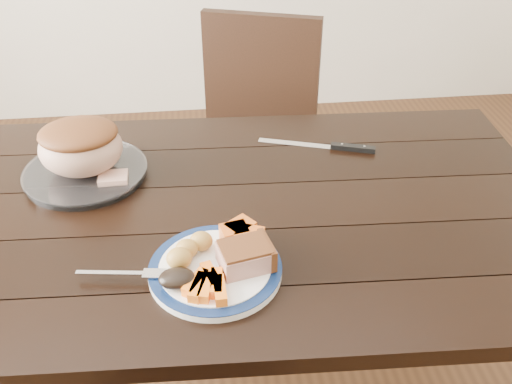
{
  "coord_description": "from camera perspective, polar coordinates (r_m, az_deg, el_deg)",
  "views": [
    {
      "loc": [
        -0.04,
        -1.07,
        1.55
      ],
      "look_at": [
        0.08,
        -0.02,
        0.8
      ],
      "focal_mm": 40.0,
      "sensor_mm": 36.0,
      "label": 1
    }
  ],
  "objects": [
    {
      "name": "serving_platter",
      "position": [
        1.5,
        -16.63,
        1.76
      ],
      "size": [
        0.3,
        0.3,
        0.02
      ],
      "primitive_type": "cylinder",
      "color": "white",
      "rests_on": "dining_table"
    },
    {
      "name": "pumpkin_wedges",
      "position": [
        1.19,
        -1.48,
        -4.26
      ],
      "size": [
        0.1,
        0.09,
        0.04
      ],
      "color": "orange",
      "rests_on": "dinner_plate"
    },
    {
      "name": "pork_slice",
      "position": [
        1.13,
        -1.11,
        -6.48
      ],
      "size": [
        0.12,
        0.1,
        0.04
      ],
      "primitive_type": "cube",
      "rotation": [
        0.0,
        0.0,
        0.23
      ],
      "color": "tan",
      "rests_on": "dinner_plate"
    },
    {
      "name": "dining_table",
      "position": [
        1.39,
        -3.37,
        -4.55
      ],
      "size": [
        1.64,
        0.97,
        0.75
      ],
      "rotation": [
        0.0,
        0.0,
        -0.04
      ],
      "color": "black",
      "rests_on": "ground"
    },
    {
      "name": "plate_rim",
      "position": [
        1.15,
        -4.1,
        -7.5
      ],
      "size": [
        0.27,
        0.27,
        0.02
      ],
      "primitive_type": "torus",
      "color": "#0D1E44",
      "rests_on": "dinner_plate"
    },
    {
      "name": "carrot_batons",
      "position": [
        1.1,
        -4.84,
        -9.19
      ],
      "size": [
        0.08,
        0.11,
        0.02
      ],
      "color": "orange",
      "rests_on": "dinner_plate"
    },
    {
      "name": "fork",
      "position": [
        1.16,
        -12.69,
        -7.99
      ],
      "size": [
        0.18,
        0.04,
        0.0
      ],
      "rotation": [
        0.0,
        0.0,
        -0.13
      ],
      "color": "silver",
      "rests_on": "dinner_plate"
    },
    {
      "name": "roasted_potatoes",
      "position": [
        1.16,
        -6.77,
        -5.78
      ],
      "size": [
        0.09,
        0.09,
        0.04
      ],
      "color": "gold",
      "rests_on": "dinner_plate"
    },
    {
      "name": "dark_mushroom",
      "position": [
        1.11,
        -7.92,
        -8.54
      ],
      "size": [
        0.07,
        0.05,
        0.03
      ],
      "primitive_type": "ellipsoid",
      "color": "black",
      "rests_on": "dinner_plate"
    },
    {
      "name": "dinner_plate",
      "position": [
        1.16,
        -4.09,
        -7.81
      ],
      "size": [
        0.27,
        0.27,
        0.02
      ],
      "primitive_type": "cylinder",
      "color": "white",
      "rests_on": "dining_table"
    },
    {
      "name": "roast_joint",
      "position": [
        1.46,
        -17.12,
        4.2
      ],
      "size": [
        0.2,
        0.18,
        0.13
      ],
      "primitive_type": "ellipsoid",
      "color": "tan",
      "rests_on": "serving_platter"
    },
    {
      "name": "chair_far",
      "position": [
        2.09,
        -0.15,
        5.76
      ],
      "size": [
        0.53,
        0.54,
        0.93
      ],
      "rotation": [
        0.0,
        0.0,
        2.82
      ],
      "color": "black",
      "rests_on": "ground"
    },
    {
      "name": "cut_slice",
      "position": [
        1.43,
        -14.08,
        1.34
      ],
      "size": [
        0.07,
        0.06,
        0.02
      ],
      "primitive_type": "cube",
      "rotation": [
        0.0,
        0.0,
        0.02
      ],
      "color": "tan",
      "rests_on": "serving_platter"
    },
    {
      "name": "carving_knife",
      "position": [
        1.57,
        8.22,
        4.5
      ],
      "size": [
        0.31,
        0.12,
        0.01
      ],
      "rotation": [
        0.0,
        0.0,
        -0.31
      ],
      "color": "silver",
      "rests_on": "dining_table"
    }
  ]
}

